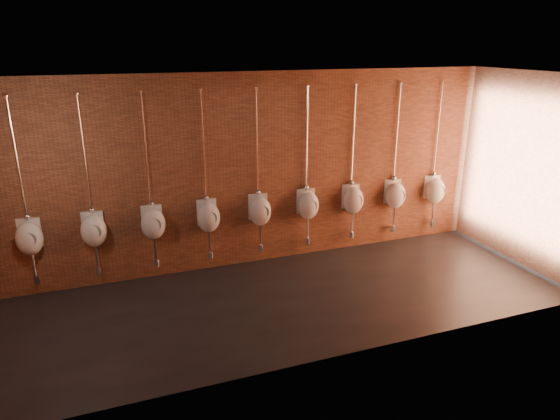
{
  "coord_description": "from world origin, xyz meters",
  "views": [
    {
      "loc": [
        -2.35,
        -6.12,
        3.65
      ],
      "look_at": [
        0.23,
        0.9,
        1.1
      ],
      "focal_mm": 32.0,
      "sensor_mm": 36.0,
      "label": 1
    }
  ],
  "objects": [
    {
      "name": "urinal_6",
      "position": [
        1.78,
        1.37,
        0.96
      ],
      "size": [
        0.43,
        0.38,
        2.72
      ],
      "color": "white",
      "rests_on": "ground"
    },
    {
      "name": "urinal_3",
      "position": [
        -0.83,
        1.37,
        0.96
      ],
      "size": [
        0.43,
        0.38,
        2.72
      ],
      "color": "white",
      "rests_on": "ground"
    },
    {
      "name": "ground",
      "position": [
        0.0,
        0.0,
        0.0
      ],
      "size": [
        8.5,
        8.5,
        0.0
      ],
      "primitive_type": "plane",
      "color": "black",
      "rests_on": "ground"
    },
    {
      "name": "urinal_0",
      "position": [
        -3.44,
        1.37,
        0.96
      ],
      "size": [
        0.43,
        0.38,
        2.72
      ],
      "color": "white",
      "rests_on": "ground"
    },
    {
      "name": "room_shell",
      "position": [
        0.0,
        0.0,
        2.01
      ],
      "size": [
        8.54,
        3.04,
        3.22
      ],
      "color": "black",
      "rests_on": "ground"
    },
    {
      "name": "urinal_7",
      "position": [
        2.65,
        1.37,
        0.96
      ],
      "size": [
        0.43,
        0.38,
        2.72
      ],
      "color": "white",
      "rests_on": "ground"
    },
    {
      "name": "urinal_4",
      "position": [
        0.04,
        1.37,
        0.96
      ],
      "size": [
        0.43,
        0.38,
        2.72
      ],
      "color": "white",
      "rests_on": "ground"
    },
    {
      "name": "urinal_2",
      "position": [
        -1.7,
        1.37,
        0.96
      ],
      "size": [
        0.43,
        0.38,
        2.72
      ],
      "color": "white",
      "rests_on": "ground"
    },
    {
      "name": "urinal_1",
      "position": [
        -2.57,
        1.37,
        0.96
      ],
      "size": [
        0.43,
        0.38,
        2.72
      ],
      "color": "white",
      "rests_on": "ground"
    },
    {
      "name": "urinal_8",
      "position": [
        3.52,
        1.37,
        0.96
      ],
      "size": [
        0.43,
        0.38,
        2.72
      ],
      "color": "white",
      "rests_on": "ground"
    },
    {
      "name": "urinal_5",
      "position": [
        0.91,
        1.37,
        0.96
      ],
      "size": [
        0.43,
        0.38,
        2.72
      ],
      "color": "white",
      "rests_on": "ground"
    }
  ]
}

